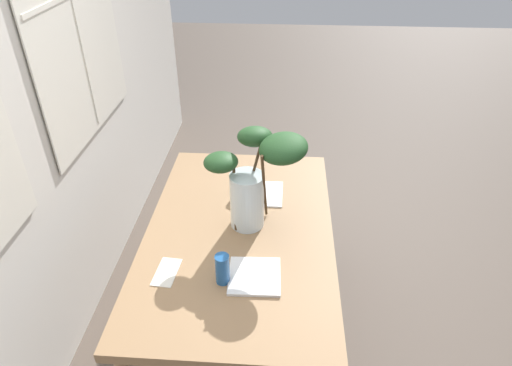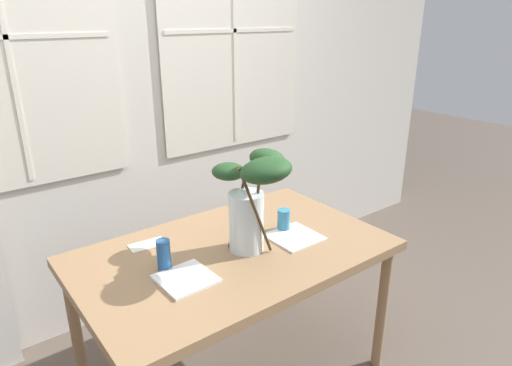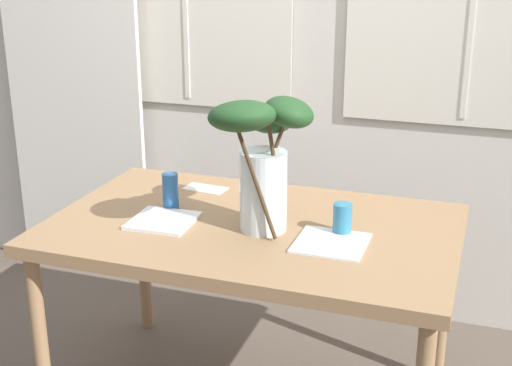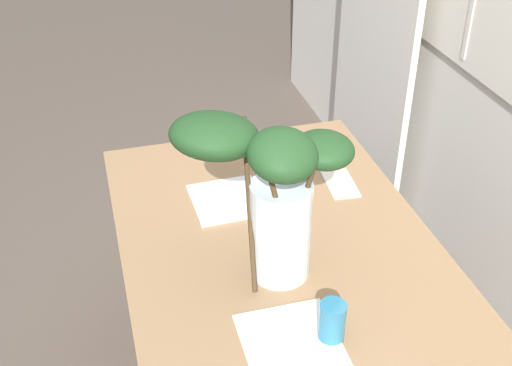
# 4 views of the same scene
# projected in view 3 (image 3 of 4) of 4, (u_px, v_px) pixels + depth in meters

# --- Properties ---
(back_wall_with_windows) EXTENTS (5.43, 0.14, 2.84)m
(back_wall_with_windows) POSITION_uv_depth(u_px,v_px,m) (323.00, 13.00, 3.20)
(back_wall_with_windows) COLOR beige
(back_wall_with_windows) RESTS_ON ground
(curtain_sheer_side) EXTENTS (0.77, 0.03, 2.54)m
(curtain_sheer_side) POSITION_uv_depth(u_px,v_px,m) (69.00, 41.00, 3.52)
(curtain_sheer_side) COLOR silver
(curtain_sheer_side) RESTS_ON ground
(dining_table) EXTENTS (1.47, 0.91, 0.77)m
(dining_table) POSITION_uv_depth(u_px,v_px,m) (253.00, 241.00, 2.57)
(dining_table) COLOR #93704C
(dining_table) RESTS_ON ground
(vase_with_branches) EXTENTS (0.35, 0.50, 0.52)m
(vase_with_branches) POSITION_uv_depth(u_px,v_px,m) (263.00, 159.00, 2.38)
(vase_with_branches) COLOR silver
(vase_with_branches) RESTS_ON dining_table
(drinking_glass_blue_left) EXTENTS (0.06, 0.06, 0.14)m
(drinking_glass_blue_left) POSITION_uv_depth(u_px,v_px,m) (171.00, 191.00, 2.66)
(drinking_glass_blue_left) COLOR #235693
(drinking_glass_blue_left) RESTS_ON dining_table
(drinking_glass_blue_right) EXTENTS (0.07, 0.07, 0.11)m
(drinking_glass_blue_right) POSITION_uv_depth(u_px,v_px,m) (342.00, 219.00, 2.44)
(drinking_glass_blue_right) COLOR teal
(drinking_glass_blue_right) RESTS_ON dining_table
(plate_square_left) EXTENTS (0.23, 0.23, 0.01)m
(plate_square_left) POSITION_uv_depth(u_px,v_px,m) (163.00, 221.00, 2.55)
(plate_square_left) COLOR white
(plate_square_left) RESTS_ON dining_table
(plate_square_right) EXTENTS (0.24, 0.24, 0.01)m
(plate_square_right) POSITION_uv_depth(u_px,v_px,m) (331.00, 243.00, 2.37)
(plate_square_right) COLOR white
(plate_square_right) RESTS_ON dining_table
(napkin_folded) EXTENTS (0.18, 0.11, 0.00)m
(napkin_folded) POSITION_uv_depth(u_px,v_px,m) (205.00, 189.00, 2.90)
(napkin_folded) COLOR silver
(napkin_folded) RESTS_ON dining_table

